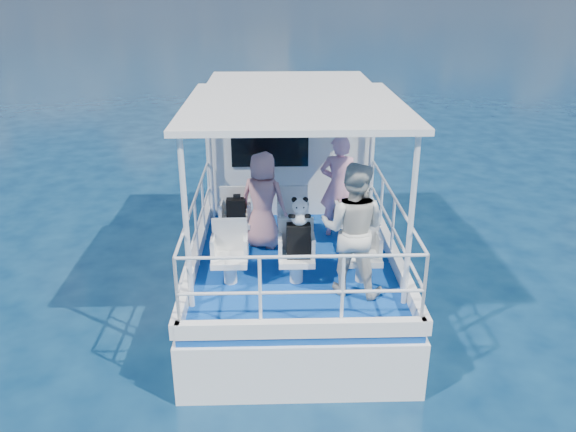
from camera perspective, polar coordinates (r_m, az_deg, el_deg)
The scene contains 20 objects.
ground at distance 9.16m, azimuth 0.52°, elevation -8.20°, with size 2000.00×2000.00×0.00m, color #08213D.
hull at distance 10.03m, azimuth 0.30°, elevation -5.28°, with size 3.00×7.00×1.60m, color white.
deck at distance 9.66m, azimuth 0.31°, elevation -0.82°, with size 2.90×6.90×0.10m, color #0A3A93.
cabin at distance 10.52m, azimuth 0.08°, elevation 7.77°, with size 2.85×2.00×2.20m, color white.
canopy at distance 7.83m, azimuth 0.66°, elevation 11.19°, with size 3.00×3.20×0.08m, color white.
canopy_posts at distance 8.08m, azimuth 0.63°, elevation 3.17°, with size 2.77×2.97×2.20m.
railings at distance 8.00m, azimuth 0.71°, elevation -1.66°, with size 2.84×3.59×1.00m, color white, non-canonical shape.
seat_port_fwd at distance 8.85m, azimuth -5.34°, elevation -1.50°, with size 0.48×0.46×0.38m, color white.
seat_center_fwd at distance 8.83m, azimuth 0.49°, elevation -1.44°, with size 0.48×0.46×0.38m, color white.
seat_stbd_fwd at distance 8.91m, azimuth 6.29°, elevation -1.36°, with size 0.48×0.46×0.38m, color white.
seat_port_aft at distance 7.68m, azimuth -5.89°, elevation -5.45°, with size 0.48×0.46×0.38m, color white.
seat_center_aft at distance 7.66m, azimuth 0.86°, elevation -5.38°, with size 0.48×0.46×0.38m, color white.
seat_stbd_aft at distance 7.75m, azimuth 7.55°, elevation -5.24°, with size 0.48×0.46×0.38m, color white.
passenger_port_fwd at distance 8.49m, azimuth -2.55°, elevation 1.59°, with size 0.56×0.40×1.50m, color tan.
passenger_stbd_fwd at distance 8.88m, azimuth 5.19°, elevation 3.01°, with size 0.60×0.40×1.65m, color pink.
passenger_stbd_aft at distance 7.19m, azimuth 6.60°, elevation -1.35°, with size 0.86×0.67×1.77m, color beige.
backpack_port at distance 8.62m, azimuth -5.30°, elevation 0.56°, with size 0.29×0.16×0.38m, color black.
backpack_center at distance 7.46m, azimuth 1.08°, elevation -2.55°, with size 0.32×0.18×0.47m, color black.
compact_camera at distance 8.55m, azimuth -5.21°, elevation 1.98°, with size 0.11×0.07×0.07m, color black.
panda at distance 7.28m, azimuth 1.20°, elevation 0.49°, with size 0.25×0.21×0.38m, color white, non-canonical shape.
Camera 1 is at (-0.31, -7.87, 4.67)m, focal length 35.00 mm.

